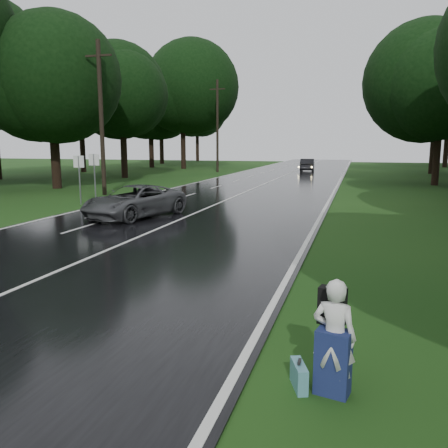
{
  "coord_description": "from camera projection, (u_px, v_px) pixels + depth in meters",
  "views": [
    {
      "loc": [
        7.36,
        -7.52,
        3.3
      ],
      "look_at": [
        3.85,
        4.55,
        1.1
      ],
      "focal_mm": 37.02,
      "sensor_mm": 36.0,
      "label": 1
    }
  ],
  "objects": [
    {
      "name": "utility_pole_mid",
      "position": [
        105.0,
        195.0,
        30.12
      ],
      "size": [
        1.8,
        0.28,
        9.65
      ],
      "primitive_type": null,
      "color": "black",
      "rests_on": "ground"
    },
    {
      "name": "hitchhiker",
      "position": [
        334.0,
        341.0,
        6.06
      ],
      "size": [
        0.65,
        0.61,
        1.59
      ],
      "color": "silver",
      "rests_on": "ground"
    },
    {
      "name": "road_sign_b",
      "position": [
        96.0,
        201.0,
        26.75
      ],
      "size": [
        0.65,
        0.1,
        2.72
      ],
      "primitive_type": null,
      "color": "white",
      "rests_on": "ground"
    },
    {
      "name": "lane_center",
      "position": [
        234.0,
        197.0,
        28.62
      ],
      "size": [
        0.12,
        140.0,
        0.01
      ],
      "primitive_type": "cube",
      "color": "silver",
      "rests_on": "road"
    },
    {
      "name": "utility_pole_far",
      "position": [
        218.0,
        172.0,
        53.99
      ],
      "size": [
        1.8,
        0.28,
        10.44
      ],
      "primitive_type": null,
      "color": "black",
      "rests_on": "ground"
    },
    {
      "name": "road",
      "position": [
        234.0,
        197.0,
        28.62
      ],
      "size": [
        12.0,
        140.0,
        0.04
      ],
      "primitive_type": "cube",
      "color": "black",
      "rests_on": "ground"
    },
    {
      "name": "tree_left_e",
      "position": [
        125.0,
        178.0,
        45.12
      ],
      "size": [
        9.29,
        9.29,
        14.52
      ],
      "primitive_type": null,
      "color": "black",
      "rests_on": "ground"
    },
    {
      "name": "tree_left_d",
      "position": [
        57.0,
        188.0,
        34.44
      ],
      "size": [
        8.49,
        8.49,
        13.26
      ],
      "primitive_type": null,
      "color": "black",
      "rests_on": "ground"
    },
    {
      "name": "suitcase",
      "position": [
        299.0,
        376.0,
        6.28
      ],
      "size": [
        0.31,
        0.52,
        0.35
      ],
      "primitive_type": "cube",
      "rotation": [
        0.0,
        0.0,
        0.36
      ],
      "color": "teal",
      "rests_on": "ground"
    },
    {
      "name": "tree_right_e",
      "position": [
        434.0,
        185.0,
        37.01
      ],
      "size": [
        8.74,
        8.74,
        13.66
      ],
      "primitive_type": null,
      "color": "black",
      "rests_on": "ground"
    },
    {
      "name": "tree_left_f",
      "position": [
        184.0,
        169.0,
        61.19
      ],
      "size": [
        11.49,
        11.49,
        17.96
      ],
      "primitive_type": null,
      "color": "black",
      "rests_on": "ground"
    },
    {
      "name": "tree_right_f",
      "position": [
        431.0,
        174.0,
        51.02
      ],
      "size": [
        10.61,
        10.61,
        16.57
      ],
      "primitive_type": null,
      "color": "black",
      "rests_on": "ground"
    },
    {
      "name": "grey_car",
      "position": [
        135.0,
        201.0,
        20.61
      ],
      "size": [
        3.67,
        5.57,
        1.42
      ],
      "primitive_type": "imported",
      "rotation": [
        0.0,
        0.0,
        6.01
      ],
      "color": "#46484B",
      "rests_on": "road"
    },
    {
      "name": "far_car",
      "position": [
        307.0,
        165.0,
        54.89
      ],
      "size": [
        1.89,
        4.62,
        1.49
      ],
      "primitive_type": "imported",
      "rotation": [
        0.0,
        0.0,
        3.21
      ],
      "color": "black",
      "rests_on": "road"
    },
    {
      "name": "road_sign_a",
      "position": [
        81.0,
        204.0,
        25.32
      ],
      "size": [
        0.64,
        0.1,
        2.65
      ],
      "primitive_type": null,
      "color": "white",
      "rests_on": "ground"
    }
  ]
}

